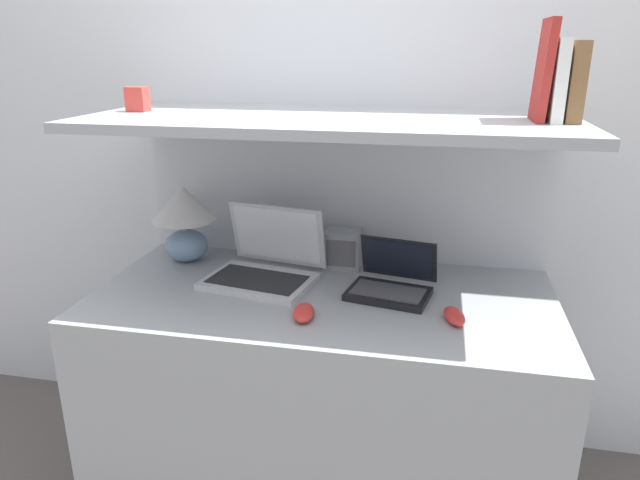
{
  "coord_description": "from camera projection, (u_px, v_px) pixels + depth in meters",
  "views": [
    {
      "loc": [
        0.31,
        -1.22,
        1.43
      ],
      "look_at": [
        -0.01,
        0.34,
        0.89
      ],
      "focal_mm": 32.0,
      "sensor_mm": 36.0,
      "label": 1
    }
  ],
  "objects": [
    {
      "name": "book_white",
      "position": [
        556.0,
        80.0,
        1.49
      ],
      "size": [
        0.03,
        0.17,
        0.21
      ],
      "color": "silver",
      "rests_on": "shelf"
    },
    {
      "name": "second_mouse",
      "position": [
        454.0,
        316.0,
        1.56
      ],
      "size": [
        0.08,
        0.12,
        0.03
      ],
      "color": "red",
      "rests_on": "desk"
    },
    {
      "name": "laptop_small",
      "position": [
        392.0,
        283.0,
        1.74
      ],
      "size": [
        0.28,
        0.25,
        0.16
      ],
      "color": "black",
      "rests_on": "desk"
    },
    {
      "name": "shelf_gadget",
      "position": [
        137.0,
        99.0,
        1.74
      ],
      "size": [
        0.06,
        0.05,
        0.07
      ],
      "color": "#CC3D33",
      "rests_on": "shelf"
    },
    {
      "name": "computer_mouse",
      "position": [
        304.0,
        313.0,
        1.58
      ],
      "size": [
        0.07,
        0.12,
        0.03
      ],
      "color": "red",
      "rests_on": "desk"
    },
    {
      "name": "book_brown",
      "position": [
        573.0,
        82.0,
        1.48
      ],
      "size": [
        0.04,
        0.15,
        0.2
      ],
      "color": "brown",
      "rests_on": "shelf"
    },
    {
      "name": "router_box",
      "position": [
        343.0,
        249.0,
        1.93
      ],
      "size": [
        0.12,
        0.09,
        0.13
      ],
      "color": "gray",
      "rests_on": "desk"
    },
    {
      "name": "shelf",
      "position": [
        328.0,
        121.0,
        1.64
      ],
      "size": [
        1.4,
        0.61,
        0.03
      ],
      "color": "#999EA3",
      "rests_on": "back_riser"
    },
    {
      "name": "wall_back",
      "position": [
        346.0,
        117.0,
        1.96
      ],
      "size": [
        6.0,
        0.05,
        2.4
      ],
      "color": "silver",
      "rests_on": "ground_plane"
    },
    {
      "name": "table_lamp",
      "position": [
        184.0,
        215.0,
        1.96
      ],
      "size": [
        0.22,
        0.22,
        0.27
      ],
      "color": "#7593B2",
      "rests_on": "desk"
    },
    {
      "name": "desk",
      "position": [
        322.0,
        394.0,
        1.85
      ],
      "size": [
        1.4,
        0.68,
        0.71
      ],
      "color": "#999EA3",
      "rests_on": "ground_plane"
    },
    {
      "name": "book_red",
      "position": [
        544.0,
        71.0,
        1.49
      ],
      "size": [
        0.03,
        0.16,
        0.26
      ],
      "color": "#A82823",
      "rests_on": "shelf"
    },
    {
      "name": "back_riser",
      "position": [
        341.0,
        281.0,
        2.1
      ],
      "size": [
        1.4,
        0.04,
        1.21
      ],
      "color": "silver",
      "rests_on": "ground_plane"
    },
    {
      "name": "laptop_large",
      "position": [
        265.0,
        266.0,
        1.84
      ],
      "size": [
        0.38,
        0.34,
        0.23
      ],
      "color": "silver",
      "rests_on": "desk"
    }
  ]
}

